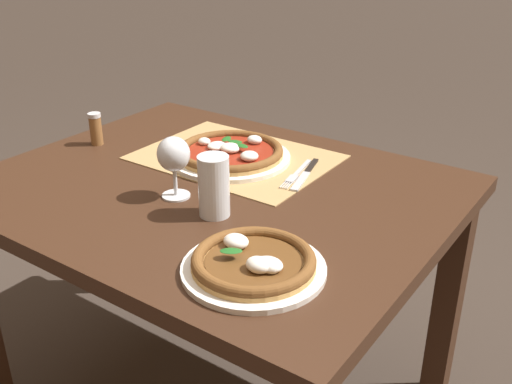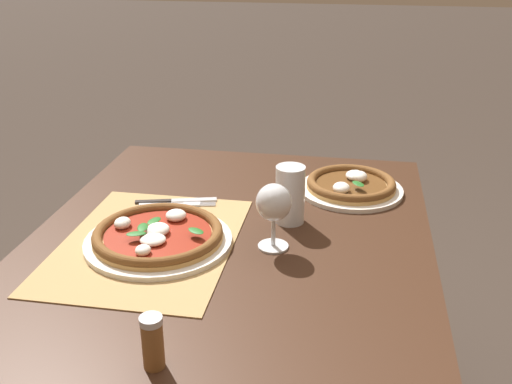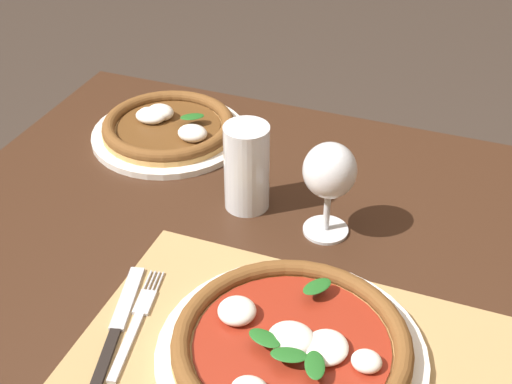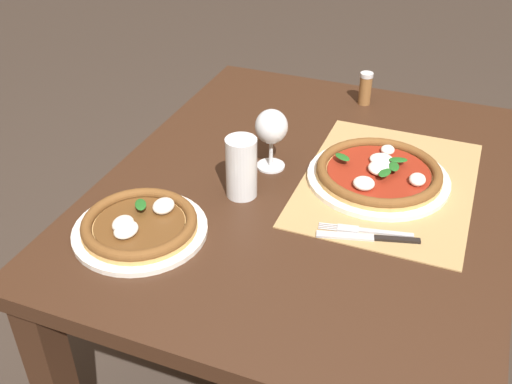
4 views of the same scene
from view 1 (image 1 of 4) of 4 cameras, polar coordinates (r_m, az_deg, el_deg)
The scene contains 9 objects.
dining_table at distance 1.59m, azimuth -3.99°, elevation -2.81°, with size 1.17×0.94×0.74m.
paper_placemat at distance 1.70m, azimuth -1.97°, elevation 3.34°, with size 0.53×0.39×0.00m, color #A88451.
pizza_near at distance 1.68m, azimuth -2.47°, elevation 3.74°, with size 0.34×0.34×0.05m.
pizza_far at distance 1.17m, azimuth -0.22°, elevation -6.79°, with size 0.29×0.29×0.05m.
wine_glass at distance 1.44m, azimuth -7.85°, elevation 3.36°, with size 0.08×0.08×0.16m.
pint_glass at distance 1.36m, azimuth -4.03°, elevation 0.45°, with size 0.07×0.07×0.15m.
fork at distance 1.59m, azimuth 3.88°, elevation 1.74°, with size 0.06×0.20×0.00m.
knife at distance 1.59m, azimuth 4.73°, elevation 1.69°, with size 0.07×0.21×0.01m.
pepper_shaker at distance 1.85m, azimuth -15.02°, elevation 5.85°, with size 0.04×0.04×0.10m.
Camera 1 is at (-0.89, 1.08, 1.38)m, focal length 42.00 mm.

